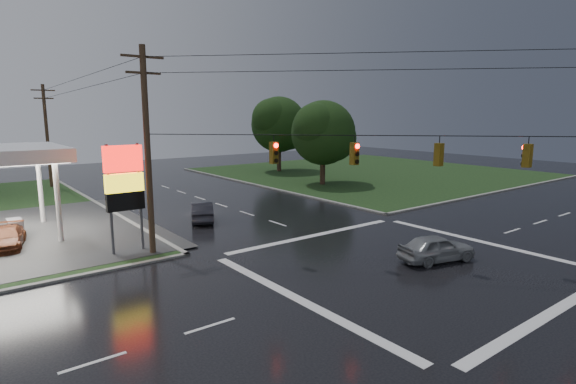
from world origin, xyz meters
TOP-DOWN VIEW (x-y plane):
  - ground at (0.00, 0.00)m, footprint 120.00×120.00m
  - grass_ne at (26.00, 26.00)m, footprint 36.00×36.00m
  - pylon_sign at (-10.50, 10.50)m, footprint 2.00×0.35m
  - utility_pole_nw at (-9.50, 9.50)m, footprint 2.20×0.32m
  - utility_pole_n at (-9.50, 38.00)m, footprint 2.20×0.32m
  - traffic_signals at (0.02, -0.02)m, footprint 26.87×26.87m
  - tree_ne_near at (14.14, 21.99)m, footprint 7.99×6.80m
  - tree_ne_far at (17.15, 33.99)m, footprint 8.46×7.20m
  - car_north at (-3.86, 14.85)m, footprint 3.12×4.48m
  - car_crossing at (1.73, -0.61)m, footprint 4.40×2.66m
  - car_pump at (-15.69, 15.57)m, footprint 2.57×4.42m

SIDE VIEW (x-z plane):
  - ground at x=0.00m, z-range 0.00..0.00m
  - grass_ne at x=26.00m, z-range 0.00..0.08m
  - car_pump at x=-15.69m, z-range 0.00..1.20m
  - car_north at x=-3.86m, z-range 0.00..1.40m
  - car_crossing at x=1.73m, z-range 0.00..1.40m
  - pylon_sign at x=-10.50m, z-range 1.01..7.01m
  - utility_pole_n at x=-9.50m, z-range 0.22..10.72m
  - tree_ne_near at x=14.14m, z-range 1.07..10.05m
  - utility_pole_nw at x=-9.50m, z-range 0.22..11.22m
  - tree_ne_far at x=17.15m, z-range 1.28..11.08m
  - traffic_signals at x=0.02m, z-range 5.75..7.22m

